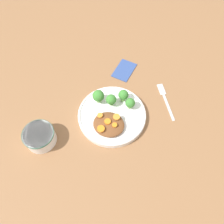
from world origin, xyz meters
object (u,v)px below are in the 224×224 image
fork (165,98)px  plate (112,115)px  dip_bowl (40,136)px  napkin (124,70)px

fork → plate: bearing=100.6°
dip_bowl → plate: bearing=-50.0°
plate → fork: 0.23m
dip_bowl → fork: size_ratio=0.68×
fork → napkin: same height
fork → napkin: size_ratio=1.32×
napkin → dip_bowl: bearing=156.1°
dip_bowl → fork: bearing=-49.6°
dip_bowl → fork: 0.50m
plate → dip_bowl: 0.27m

